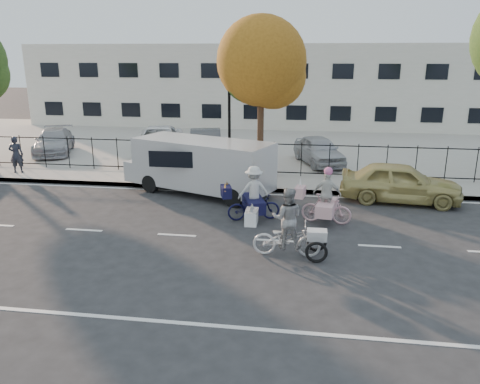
% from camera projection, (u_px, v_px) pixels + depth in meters
% --- Properties ---
extents(ground, '(120.00, 120.00, 0.00)m').
position_uv_depth(ground, '(177.00, 235.00, 14.24)').
color(ground, '#333334').
extents(road_markings, '(60.00, 9.52, 0.01)m').
position_uv_depth(road_markings, '(177.00, 235.00, 14.24)').
color(road_markings, silver).
rests_on(road_markings, ground).
extents(curb, '(60.00, 0.10, 0.15)m').
position_uv_depth(curb, '(210.00, 188.00, 19.01)').
color(curb, '#A8A399').
rests_on(curb, ground).
extents(sidewalk, '(60.00, 2.20, 0.15)m').
position_uv_depth(sidewalk, '(215.00, 181.00, 20.01)').
color(sidewalk, '#A8A399').
rests_on(sidewalk, ground).
extents(parking_lot, '(60.00, 15.60, 0.15)m').
position_uv_depth(parking_lot, '(244.00, 143.00, 28.46)').
color(parking_lot, '#A8A399').
rests_on(parking_lot, ground).
extents(iron_fence, '(58.00, 0.06, 1.50)m').
position_uv_depth(iron_fence, '(220.00, 157.00, 20.82)').
color(iron_fence, black).
rests_on(iron_fence, sidewalk).
extents(building, '(34.00, 10.00, 6.00)m').
position_uv_depth(building, '(261.00, 84.00, 37.12)').
color(building, silver).
rests_on(building, ground).
extents(lamppost, '(0.36, 0.36, 4.33)m').
position_uv_depth(lamppost, '(229.00, 108.00, 19.74)').
color(lamppost, black).
rests_on(lamppost, sidewalk).
extents(street_sign, '(0.85, 0.06, 1.80)m').
position_uv_depth(street_sign, '(177.00, 146.00, 20.55)').
color(street_sign, black).
rests_on(street_sign, sidewalk).
extents(zebra_trike, '(2.23, 0.84, 1.92)m').
position_uv_depth(zebra_trike, '(287.00, 230.00, 12.61)').
color(zebra_trike, silver).
rests_on(zebra_trike, ground).
extents(unicorn_bike, '(1.90, 1.35, 1.88)m').
position_uv_depth(unicorn_bike, '(326.00, 203.00, 15.09)').
color(unicorn_bike, '#DBA6AF').
rests_on(unicorn_bike, ground).
extents(bull_bike, '(2.03, 1.43, 1.83)m').
position_uv_depth(bull_bike, '(253.00, 199.00, 15.38)').
color(bull_bike, black).
rests_on(bull_bike, ground).
extents(white_van, '(6.49, 3.88, 2.12)m').
position_uv_depth(white_van, '(200.00, 164.00, 18.22)').
color(white_van, silver).
rests_on(white_van, ground).
extents(gold_sedan, '(4.51, 2.20, 1.48)m').
position_uv_depth(gold_sedan, '(400.00, 182.00, 17.30)').
color(gold_sedan, tan).
rests_on(gold_sedan, ground).
extents(pedestrian, '(0.69, 0.54, 1.65)m').
position_uv_depth(pedestrian, '(16.00, 154.00, 20.96)').
color(pedestrian, black).
rests_on(pedestrian, sidewalk).
extents(lot_car_a, '(3.22, 4.73, 1.27)m').
position_uv_depth(lot_car_a, '(54.00, 141.00, 25.17)').
color(lot_car_a, '#A6A8AE').
rests_on(lot_car_a, parking_lot).
extents(lot_car_b, '(3.37, 5.45, 1.41)m').
position_uv_depth(lot_car_b, '(159.00, 140.00, 25.13)').
color(lot_car_b, white).
rests_on(lot_car_b, parking_lot).
extents(lot_car_c, '(2.44, 4.64, 1.45)m').
position_uv_depth(lot_car_c, '(206.00, 144.00, 23.89)').
color(lot_car_c, '#4A4E52').
rests_on(lot_car_c, parking_lot).
extents(lot_car_d, '(2.82, 4.25, 1.34)m').
position_uv_depth(lot_car_d, '(319.00, 150.00, 22.68)').
color(lot_car_d, '#B2B5BA').
rests_on(lot_car_d, parking_lot).
extents(tree_mid, '(3.77, 3.77, 6.91)m').
position_uv_depth(tree_mid, '(265.00, 66.00, 19.59)').
color(tree_mid, '#442D1D').
rests_on(tree_mid, ground).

